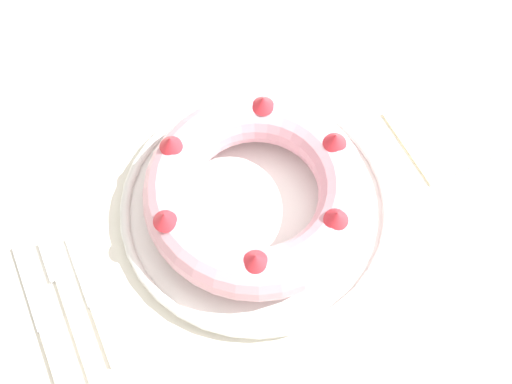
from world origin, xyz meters
name	(u,v)px	position (x,y,z in m)	size (l,w,h in m)	color
ground_plane	(267,364)	(0.00, 0.00, 0.00)	(8.00, 8.00, 0.00)	gray
dining_table	(274,245)	(0.00, 0.00, 0.68)	(1.14, 1.09, 0.78)	silver
serving_dish	(256,207)	(-0.02, 0.01, 0.79)	(0.34, 0.34, 0.02)	white
bundt_cake	(256,192)	(-0.02, 0.01, 0.83)	(0.27, 0.27, 0.08)	#E09EAD
fork	(67,299)	(-0.27, 0.00, 0.78)	(0.02, 0.20, 0.01)	white
serving_knife	(48,333)	(-0.31, -0.03, 0.78)	(0.02, 0.21, 0.01)	white
cake_knife	(98,307)	(-0.24, -0.03, 0.78)	(0.02, 0.18, 0.01)	white
napkin	(461,125)	(0.28, 0.02, 0.78)	(0.18, 0.12, 0.00)	beige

